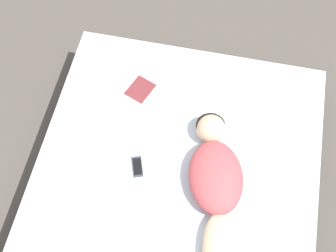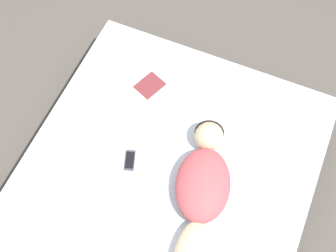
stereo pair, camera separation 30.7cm
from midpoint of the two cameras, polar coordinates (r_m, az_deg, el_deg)
The scene contains 5 objects.
ground_plane at distance 3.61m, azimuth 2.05°, elevation -9.17°, with size 12.00×12.00×0.00m, color #4C4742.
bed at distance 3.39m, azimuth 2.17°, elevation -7.95°, with size 1.98×2.22×0.46m.
person at distance 3.05m, azimuth 6.97°, elevation -9.11°, with size 0.57×1.30×0.20m.
open_magazine at distance 3.55m, azimuth -1.13°, elevation 5.89°, with size 0.58×0.45×0.01m.
cell_phone at distance 3.22m, azimuth -1.96°, elevation -4.45°, with size 0.11×0.17×0.01m.
Camera 2 is at (0.48, -1.07, 3.41)m, focal length 50.00 mm.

